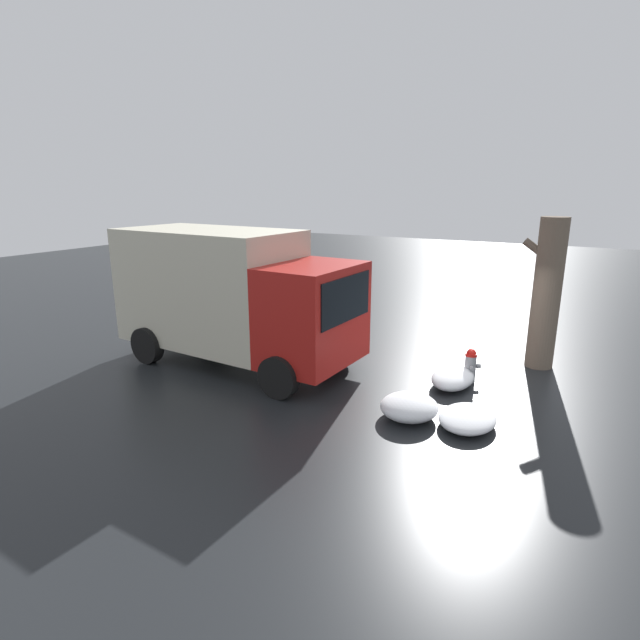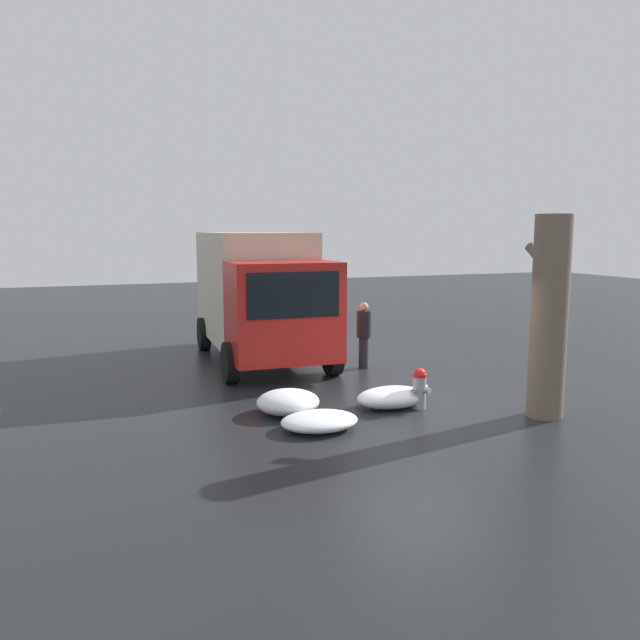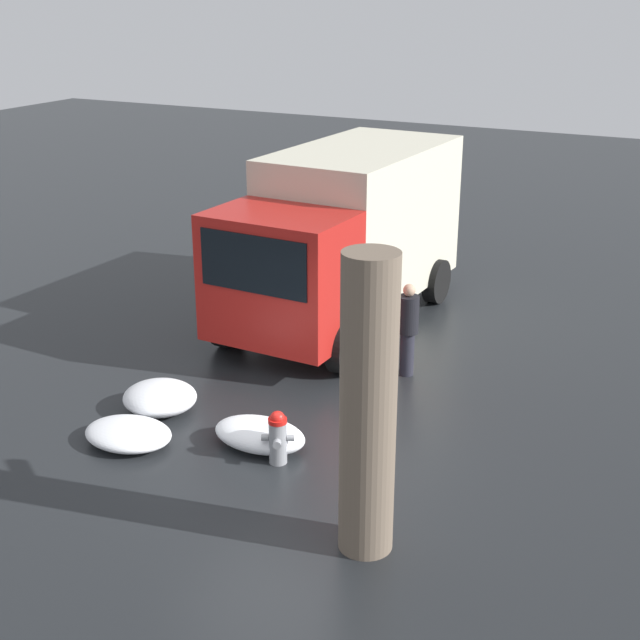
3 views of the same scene
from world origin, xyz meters
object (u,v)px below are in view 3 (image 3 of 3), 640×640
(fire_hydrant, at_px, (278,437))
(delivery_truck, at_px, (345,232))
(tree_trunk, at_px, (368,407))
(pedestrian, at_px, (408,326))

(fire_hydrant, height_order, delivery_truck, delivery_truck)
(tree_trunk, bearing_deg, delivery_truck, 27.23)
(fire_hydrant, bearing_deg, delivery_truck, 170.06)
(delivery_truck, relative_size, pedestrian, 3.84)
(fire_hydrant, relative_size, tree_trunk, 0.22)
(delivery_truck, distance_m, pedestrian, 2.92)
(tree_trunk, distance_m, delivery_truck, 7.44)
(tree_trunk, bearing_deg, pedestrian, 16.04)
(fire_hydrant, relative_size, delivery_truck, 0.13)
(tree_trunk, height_order, delivery_truck, tree_trunk)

